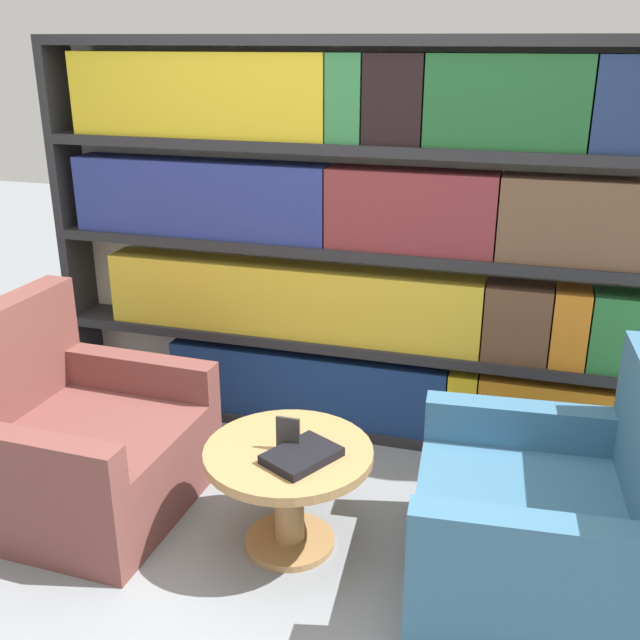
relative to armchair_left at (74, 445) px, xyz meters
The scene contains 7 objects.
ground_plane 1.11m from the armchair_left, 11.42° to the right, with size 14.00×14.00×0.00m, color gray.
bookshelf 1.65m from the armchair_left, 43.51° to the left, with size 3.27×0.30×2.00m.
armchair_left is the anchor object (origin of this frame).
armchair_right 2.04m from the armchair_left, ahead, with size 0.97×0.99×0.91m.
coffee_table 1.02m from the armchair_left, ahead, with size 0.68×0.68×0.45m.
table_sign 1.04m from the armchair_left, ahead, with size 0.10×0.06×0.14m.
stray_book 1.11m from the armchair_left, ahead, with size 0.31×0.34×0.04m.
Camera 1 is at (0.82, -2.28, 1.99)m, focal length 42.00 mm.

